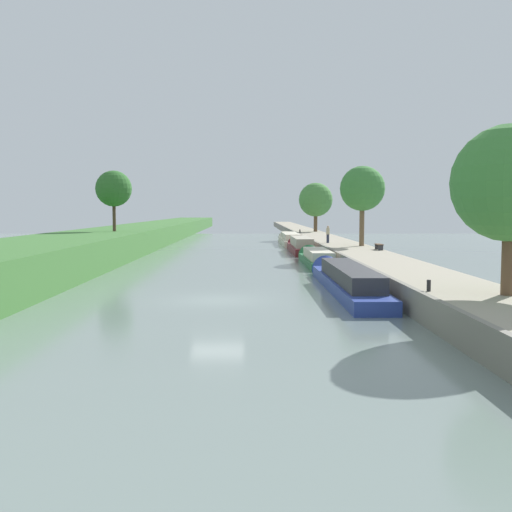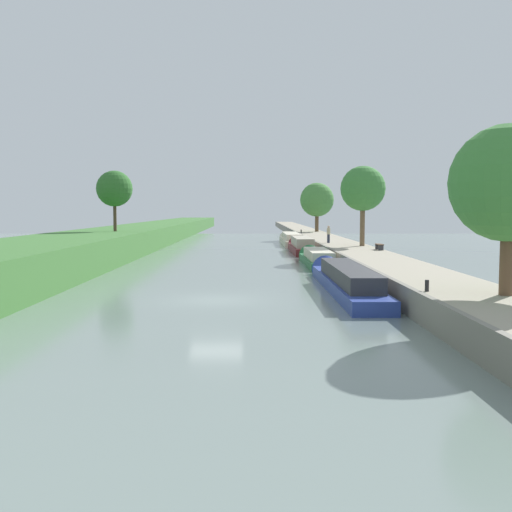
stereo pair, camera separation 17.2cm
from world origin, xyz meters
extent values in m
plane|color=slate|center=(0.00, 0.00, 0.00)|extent=(160.00, 160.00, 0.00)
cube|color=#9E937F|center=(10.25, 0.00, 0.56)|extent=(4.05, 260.00, 1.13)
cube|color=gray|center=(8.10, 0.00, 0.59)|extent=(0.25, 260.00, 1.18)
cube|color=#283D93|center=(6.66, 2.94, 0.32)|extent=(1.94, 15.32, 0.64)
cube|color=#333338|center=(6.66, 2.18, 1.03)|extent=(1.59, 10.72, 0.78)
cone|color=#283D93|center=(6.66, 11.18, 0.32)|extent=(1.84, 1.16, 1.84)
cube|color=#1E6033|center=(6.80, 17.98, 0.28)|extent=(1.99, 10.48, 0.57)
cube|color=beige|center=(6.80, 17.46, 0.91)|extent=(1.63, 7.33, 0.68)
cone|color=#1E6033|center=(6.80, 23.82, 0.28)|extent=(1.89, 1.19, 1.89)
cube|color=maroon|center=(6.69, 31.66, 0.35)|extent=(2.00, 11.90, 0.70)
cube|color=#B2A893|center=(6.69, 31.07, 1.14)|extent=(1.64, 8.33, 0.89)
cone|color=maroon|center=(6.69, 38.22, 0.35)|extent=(1.90, 1.20, 1.90)
cube|color=beige|center=(6.59, 46.07, 0.36)|extent=(2.20, 14.70, 0.72)
cube|color=beige|center=(6.59, 45.33, 1.08)|extent=(1.80, 10.29, 0.72)
cone|color=beige|center=(6.59, 54.08, 0.36)|extent=(2.09, 1.32, 2.09)
cylinder|color=brown|center=(11.15, -6.23, 2.61)|extent=(0.49, 0.49, 2.96)
sphere|color=#3D7F38|center=(11.15, -6.23, 5.29)|extent=(4.35, 4.35, 4.35)
cylinder|color=brown|center=(11.41, 24.28, 3.10)|extent=(0.43, 0.43, 3.95)
sphere|color=#3D7F38|center=(11.41, 24.28, 6.16)|extent=(3.93, 3.93, 3.93)
cylinder|color=brown|center=(11.17, 58.93, 2.77)|extent=(0.54, 0.54, 3.28)
sphere|color=#47843D|center=(11.17, 58.93, 5.76)|extent=(4.91, 4.91, 4.91)
cylinder|color=#4C3828|center=(-11.34, 28.93, 3.81)|extent=(0.31, 0.31, 3.11)
sphere|color=#2D6628|center=(-11.34, 28.93, 6.30)|extent=(3.41, 3.41, 3.41)
cylinder|color=#282D42|center=(9.05, 29.01, 1.54)|extent=(0.26, 0.26, 0.82)
cylinder|color=tan|center=(9.05, 29.01, 2.26)|extent=(0.34, 0.34, 0.62)
sphere|color=tan|center=(9.05, 29.01, 2.68)|extent=(0.22, 0.22, 0.22)
cylinder|color=black|center=(8.52, -5.16, 1.35)|extent=(0.16, 0.16, 0.45)
cylinder|color=black|center=(8.52, 54.40, 1.35)|extent=(0.16, 0.16, 0.45)
cube|color=#333338|center=(11.83, 18.48, 1.33)|extent=(0.40, 0.08, 0.41)
cube|color=#333338|center=(11.83, 19.68, 1.33)|extent=(0.40, 0.08, 0.41)
cube|color=brown|center=(11.83, 19.08, 1.57)|extent=(0.44, 1.50, 0.06)
camera|label=1|loc=(1.52, -28.29, 4.31)|focal=42.08mm
camera|label=2|loc=(1.69, -28.29, 4.31)|focal=42.08mm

